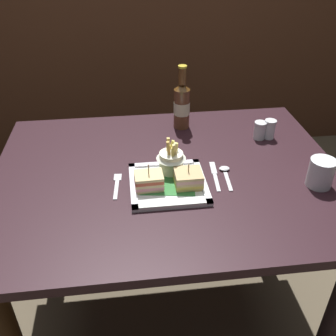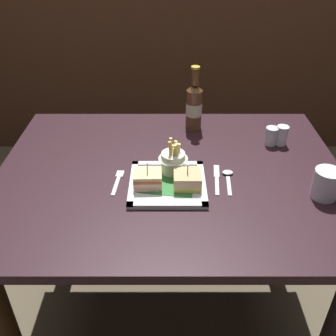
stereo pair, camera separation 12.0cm
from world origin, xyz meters
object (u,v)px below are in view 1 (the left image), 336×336
object	(u,v)px
knife	(215,175)
salt_shaker	(260,131)
square_plate	(168,184)
sandwich_half_right	(188,178)
sandwich_half_left	(149,181)
fries_cup	(171,158)
spoon	(225,172)
dining_table	(168,204)
water_glass	(321,174)
fork	(117,184)
pepper_shaker	(269,130)
beer_bottle	(182,105)

from	to	relation	value
knife	salt_shaker	distance (m)	0.31
square_plate	sandwich_half_right	xyz separation A→B (m)	(0.06, -0.02, 0.03)
sandwich_half_left	sandwich_half_right	xyz separation A→B (m)	(0.12, -0.00, -0.00)
fries_cup	spoon	size ratio (longest dim) A/B	0.87
dining_table	sandwich_half_left	world-z (taller)	sandwich_half_left
spoon	water_glass	bearing A→B (deg)	-20.06
sandwich_half_right	spoon	distance (m)	0.15
fork	pepper_shaker	bearing A→B (deg)	22.27
dining_table	fries_cup	world-z (taller)	fries_cup
sandwich_half_right	salt_shaker	xyz separation A→B (m)	(0.32, 0.28, -0.00)
square_plate	knife	size ratio (longest dim) A/B	1.41
fries_cup	spoon	world-z (taller)	fries_cup
beer_bottle	salt_shaker	xyz separation A→B (m)	(0.28, -0.13, -0.07)
fries_cup	knife	world-z (taller)	fries_cup
fork	pepper_shaker	xyz separation A→B (m)	(0.58, 0.24, 0.03)
water_glass	pepper_shaker	size ratio (longest dim) A/B	1.25
fork	pepper_shaker	world-z (taller)	pepper_shaker
sandwich_half_left	fries_cup	distance (m)	0.12
dining_table	fries_cup	size ratio (longest dim) A/B	9.92
fork	salt_shaker	distance (m)	0.59
dining_table	sandwich_half_right	distance (m)	0.20
fork	spoon	xyz separation A→B (m)	(0.35, 0.02, 0.00)
dining_table	sandwich_half_right	xyz separation A→B (m)	(0.05, -0.09, 0.17)
square_plate	fries_cup	xyz separation A→B (m)	(0.02, 0.06, 0.05)
sandwich_half_left	fries_cup	world-z (taller)	fries_cup
fries_cup	dining_table	bearing A→B (deg)	120.45
sandwich_half_right	salt_shaker	world-z (taller)	sandwich_half_right
dining_table	sandwich_half_right	world-z (taller)	sandwich_half_right
square_plate	salt_shaker	world-z (taller)	salt_shaker
beer_bottle	knife	distance (m)	0.37
beer_bottle	salt_shaker	size ratio (longest dim) A/B	3.71
spoon	salt_shaker	distance (m)	0.28
beer_bottle	salt_shaker	bearing A→B (deg)	-25.16
beer_bottle	fork	distance (m)	0.46
pepper_shaker	knife	bearing A→B (deg)	-139.58
sandwich_half_left	spoon	size ratio (longest dim) A/B	0.66
fries_cup	pepper_shaker	distance (m)	0.45
salt_shaker	pepper_shaker	world-z (taller)	pepper_shaker
sandwich_half_right	spoon	bearing A→B (deg)	24.59
fries_cup	water_glass	size ratio (longest dim) A/B	1.27
fork	knife	size ratio (longest dim) A/B	0.80
fries_cup	pepper_shaker	size ratio (longest dim) A/B	1.59
sandwich_half_right	fries_cup	bearing A→B (deg)	117.90
dining_table	water_glass	size ratio (longest dim) A/B	12.63
sandwich_half_left	pepper_shaker	size ratio (longest dim) A/B	1.20
sandwich_half_right	pepper_shaker	bearing A→B (deg)	37.71
fork	spoon	size ratio (longest dim) A/B	1.02
spoon	pepper_shaker	size ratio (longest dim) A/B	1.82
sandwich_half_right	water_glass	bearing A→B (deg)	-5.29
sandwich_half_right	fries_cup	xyz separation A→B (m)	(-0.04, 0.08, 0.03)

